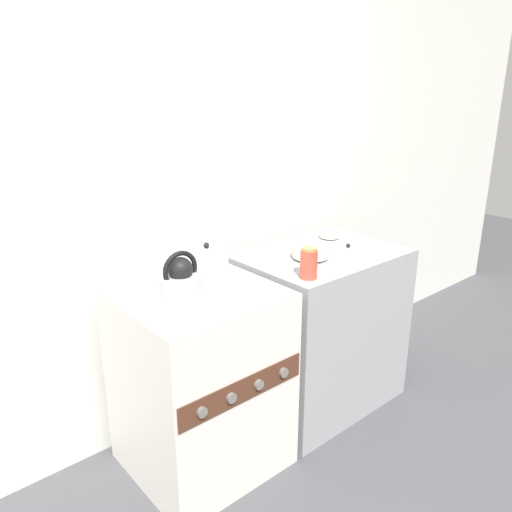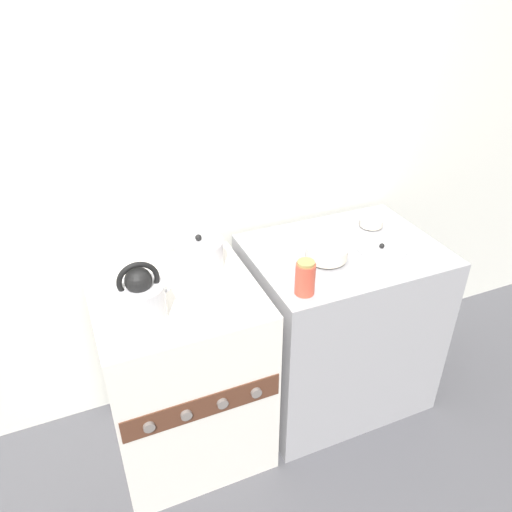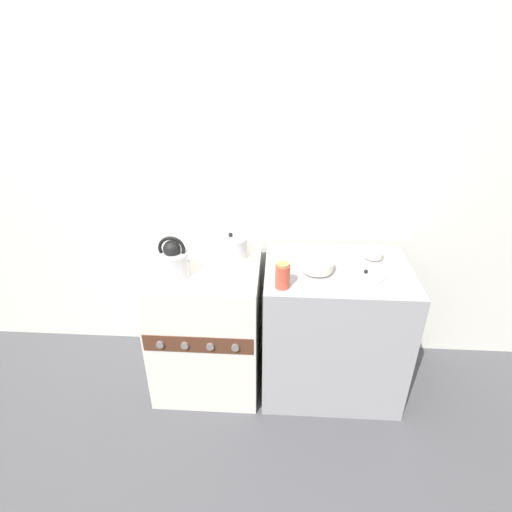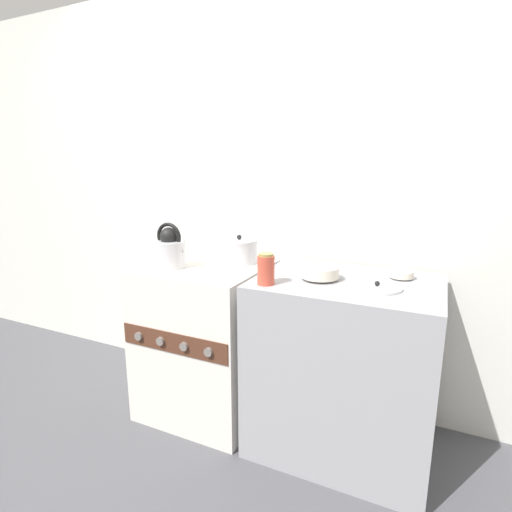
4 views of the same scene
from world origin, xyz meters
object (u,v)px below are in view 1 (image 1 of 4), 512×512
Objects in this scene: stove at (201,380)px; storage_jar at (309,263)px; kettle at (182,287)px; loose_pot_lid at (348,248)px; enamel_bowl at (310,252)px; cooking_pot at (207,262)px; small_ceramic_bowl at (329,234)px.

storage_jar is (0.47, -0.21, 0.52)m from stove.
kettle is 1.70× the size of storage_jar.
storage_jar is at bearing -161.73° from loose_pot_lid.
enamel_bowl is (0.67, -0.03, 0.49)m from stove.
cooking_pot is at bearing 132.37° from storage_jar.
small_ceramic_bowl is (0.36, 0.18, -0.01)m from enamel_bowl.
kettle is 0.83m from enamel_bowl.
cooking_pot reaches higher than stove.
kettle is 1.21m from small_ceramic_bowl.
small_ceramic_bowl is at bearing 27.17° from enamel_bowl.
cooking_pot is 0.88m from small_ceramic_bowl.
kettle reaches higher than loose_pot_lid.
kettle is 0.39m from cooking_pot.
kettle is (-0.15, -0.11, 0.54)m from stove.
stove is 0.57m from kettle.
enamel_bowl is (0.82, 0.08, -0.05)m from kettle.
kettle is at bearing -177.10° from loose_pot_lid.
cooking_pot is 1.86× the size of small_ceramic_bowl.
kettle is at bearing -139.99° from cooking_pot.
small_ceramic_bowl reaches higher than stove.
enamel_bowl is at bearing -17.90° from cooking_pot.
loose_pot_lid reaches higher than stove.
stove is 1.14m from small_ceramic_bowl.
stove is 4.23× the size of cooking_pot.
storage_jar reaches higher than enamel_bowl.
cooking_pot is 0.94× the size of loose_pot_lid.
storage_jar is 0.51m from loose_pot_lid.
kettle is 1.10m from loose_pot_lid.
small_ceramic_bowl is 0.67m from storage_jar.
storage_jar reaches higher than loose_pot_lid.
storage_jar is at bearing -9.35° from kettle.
loose_pot_lid is at bearing 18.27° from storage_jar.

